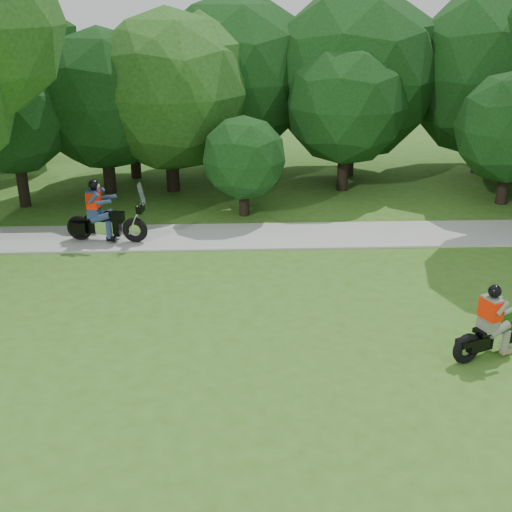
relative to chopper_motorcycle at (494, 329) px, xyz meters
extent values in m
plane|color=#3A601B|center=(-3.40, -0.93, -0.60)|extent=(100.00, 100.00, 0.00)
cube|color=#9C9C97|center=(-3.40, 7.07, -0.57)|extent=(60.00, 2.20, 0.06)
cylinder|color=black|center=(-4.93, 9.18, -0.08)|extent=(0.34, 0.34, 1.05)
sphere|color=black|center=(-4.93, 9.18, 1.35)|extent=(2.80, 2.80, 2.80)
cylinder|color=black|center=(-5.34, 14.54, 0.30)|extent=(0.52, 0.52, 1.80)
sphere|color=black|center=(-5.34, 14.54, 3.25)|extent=(6.33, 6.33, 6.33)
cylinder|color=black|center=(-1.16, 11.96, 0.27)|extent=(0.42, 0.42, 1.75)
sphere|color=black|center=(-1.16, 11.96, 2.58)|extent=(4.42, 4.42, 4.42)
cylinder|color=black|center=(-14.83, 16.27, 0.30)|extent=(0.52, 0.52, 1.80)
cylinder|color=black|center=(-9.88, 11.95, 0.30)|extent=(0.45, 0.45, 1.80)
sphere|color=black|center=(-9.88, 11.95, 2.83)|extent=(5.02, 5.02, 5.02)
cylinder|color=black|center=(-9.19, 14.02, 0.30)|extent=(0.41, 0.41, 1.80)
sphere|color=black|center=(-9.19, 14.02, 2.55)|extent=(4.17, 4.17, 4.17)
cylinder|color=black|center=(4.87, 14.21, 0.30)|extent=(0.53, 0.53, 1.80)
sphere|color=black|center=(4.87, 14.21, 3.36)|extent=(6.66, 6.66, 6.66)
cylinder|color=black|center=(-0.62, 14.03, 0.30)|extent=(0.53, 0.53, 1.80)
sphere|color=black|center=(-0.62, 14.03, 3.34)|extent=(6.58, 6.58, 6.58)
cylinder|color=black|center=(-12.59, 10.44, 0.30)|extent=(0.38, 0.38, 1.80)
sphere|color=black|center=(-12.59, 10.44, 2.38)|extent=(3.63, 3.63, 3.63)
cylinder|color=black|center=(4.22, 10.07, 0.11)|extent=(0.39, 0.39, 1.43)
sphere|color=black|center=(4.22, 10.07, 2.08)|extent=(3.87, 3.87, 3.87)
cylinder|color=black|center=(-7.55, 12.15, 0.30)|extent=(0.49, 0.49, 1.80)
sphere|color=#214513|center=(-7.55, 12.15, 3.07)|extent=(5.78, 5.78, 5.78)
torus|color=black|center=(-0.64, -0.28, -0.27)|extent=(0.69, 0.44, 0.67)
cube|color=black|center=(-0.08, -0.03, -0.22)|extent=(1.16, 0.67, 0.31)
cube|color=silver|center=(0.07, 0.03, -0.22)|extent=(0.55, 0.48, 0.38)
cube|color=black|center=(0.31, 0.13, 0.06)|extent=(0.57, 0.46, 0.25)
cube|color=black|center=(-0.19, -0.08, 0.02)|extent=(0.58, 0.48, 0.10)
cube|color=#5F6552|center=(-0.19, -0.08, 0.16)|extent=(0.41, 0.45, 0.23)
cube|color=#5F6552|center=(-0.18, -0.08, 0.50)|extent=(0.39, 0.47, 0.53)
cube|color=#FF1F05|center=(-0.18, -0.08, 0.52)|extent=(0.43, 0.51, 0.42)
sphere|color=black|center=(-0.15, -0.06, 0.90)|extent=(0.27, 0.27, 0.27)
torus|color=black|center=(-9.92, 6.90, -0.16)|extent=(0.80, 0.33, 0.77)
torus|color=black|center=(-8.23, 6.64, -0.16)|extent=(0.80, 0.33, 0.77)
cube|color=black|center=(-9.28, 6.80, -0.10)|extent=(1.26, 0.45, 0.35)
cube|color=silver|center=(-9.11, 6.77, -0.10)|extent=(0.58, 0.45, 0.44)
cube|color=black|center=(-8.84, 6.73, 0.23)|extent=(0.62, 0.41, 0.29)
cube|color=black|center=(-9.42, 6.82, 0.18)|extent=(0.62, 0.43, 0.11)
cylinder|color=silver|center=(-8.19, 6.64, 0.23)|extent=(0.44, 0.11, 0.99)
cylinder|color=silver|center=(-8.01, 6.61, 0.70)|extent=(0.14, 0.70, 0.04)
cube|color=black|center=(-9.90, 6.65, -0.10)|extent=(0.48, 0.20, 0.37)
cube|color=black|center=(-9.83, 7.13, -0.10)|extent=(0.48, 0.20, 0.37)
cube|color=navy|center=(-9.42, 6.82, 0.34)|extent=(0.39, 0.46, 0.26)
cube|color=navy|center=(-9.39, 6.82, 0.73)|extent=(0.35, 0.50, 0.62)
cube|color=#FF1F05|center=(-9.39, 6.82, 0.76)|extent=(0.39, 0.55, 0.48)
sphere|color=black|center=(-9.36, 6.81, 1.20)|extent=(0.31, 0.31, 0.31)
camera|label=1|loc=(-5.35, -11.34, 6.45)|focal=45.00mm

